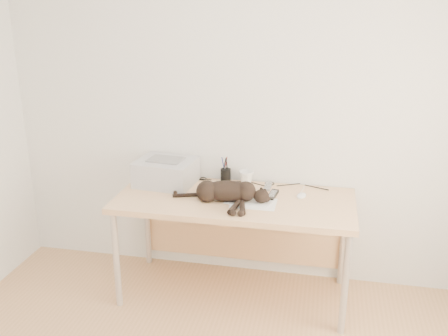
% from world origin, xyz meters
% --- Properties ---
extents(wall_back, '(3.50, 0.00, 3.50)m').
position_xyz_m(wall_back, '(0.00, 1.75, 1.30)').
color(wall_back, white).
rests_on(wall_back, floor).
extents(desk, '(1.60, 0.70, 0.74)m').
position_xyz_m(desk, '(0.00, 1.48, 0.61)').
color(desk, '#E9B688').
rests_on(desk, floor).
extents(printer, '(0.43, 0.38, 0.19)m').
position_xyz_m(printer, '(-0.53, 1.56, 0.83)').
color(printer, '#B9B8BE').
rests_on(printer, desk).
extents(papers, '(0.34, 0.26, 0.01)m').
position_xyz_m(papers, '(0.12, 1.34, 0.74)').
color(papers, white).
rests_on(papers, desk).
extents(cat, '(0.66, 0.30, 0.15)m').
position_xyz_m(cat, '(-0.05, 1.32, 0.81)').
color(cat, black).
rests_on(cat, desk).
extents(mug, '(0.14, 0.14, 0.10)m').
position_xyz_m(mug, '(0.03, 1.67, 0.79)').
color(mug, white).
rests_on(mug, desk).
extents(pen_cup, '(0.07, 0.07, 0.19)m').
position_xyz_m(pen_cup, '(-0.12, 1.68, 0.79)').
color(pen_cup, black).
rests_on(pen_cup, desk).
extents(remote_grey, '(0.04, 0.16, 0.02)m').
position_xyz_m(remote_grey, '(0.20, 1.64, 0.75)').
color(remote_grey, gray).
rests_on(remote_grey, desk).
extents(remote_black, '(0.07, 0.18, 0.02)m').
position_xyz_m(remote_black, '(0.25, 1.48, 0.75)').
color(remote_black, black).
rests_on(remote_black, desk).
extents(mouse, '(0.08, 0.11, 0.03)m').
position_xyz_m(mouse, '(0.44, 1.51, 0.76)').
color(mouse, white).
rests_on(mouse, desk).
extents(cable_tangle, '(1.36, 0.07, 0.01)m').
position_xyz_m(cable_tangle, '(0.00, 1.70, 0.75)').
color(cable_tangle, black).
rests_on(cable_tangle, desk).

